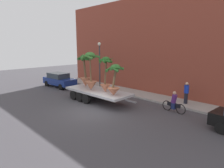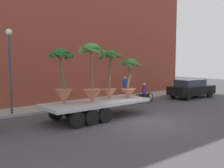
# 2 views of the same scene
# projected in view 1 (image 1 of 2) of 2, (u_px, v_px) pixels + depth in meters

# --- Properties ---
(ground_plane) EXTENTS (60.00, 60.00, 0.00)m
(ground_plane) POSITION_uv_depth(u_px,v_px,m) (93.00, 111.00, 13.74)
(ground_plane) COLOR #423F44
(sidewalk) EXTENTS (24.00, 2.20, 0.15)m
(sidewalk) POSITION_uv_depth(u_px,v_px,m) (143.00, 95.00, 17.98)
(sidewalk) COLOR #A39E99
(sidewalk) RESTS_ON ground
(building_facade) EXTENTS (24.00, 1.20, 9.24)m
(building_facade) POSITION_uv_depth(u_px,v_px,m) (155.00, 46.00, 18.27)
(building_facade) COLOR brown
(building_facade) RESTS_ON ground
(flatbed_trailer) EXTENTS (7.08, 2.43, 0.98)m
(flatbed_trailer) POSITION_uv_depth(u_px,v_px,m) (96.00, 92.00, 16.19)
(flatbed_trailer) COLOR #B7BABF
(flatbed_trailer) RESTS_ON ground
(potted_palm_rear) EXTENTS (1.29, 1.27, 2.82)m
(potted_palm_rear) POSITION_uv_depth(u_px,v_px,m) (105.00, 75.00, 15.07)
(potted_palm_rear) COLOR #B26647
(potted_palm_rear) RESTS_ON flatbed_trailer
(potted_palm_middle) EXTENTS (1.35, 1.29, 2.35)m
(potted_palm_middle) POSITION_uv_depth(u_px,v_px,m) (114.00, 81.00, 14.06)
(potted_palm_middle) COLOR #B26647
(potted_palm_middle) RESTS_ON flatbed_trailer
(potted_palm_front) EXTENTS (1.60, 1.73, 3.15)m
(potted_palm_front) POSITION_uv_depth(u_px,v_px,m) (90.00, 73.00, 15.82)
(potted_palm_front) COLOR #B26647
(potted_palm_front) RESTS_ON flatbed_trailer
(potted_palm_extra) EXTENTS (1.30, 1.32, 2.85)m
(potted_palm_extra) POSITION_uv_depth(u_px,v_px,m) (85.00, 73.00, 17.21)
(potted_palm_extra) COLOR #B26647
(potted_palm_extra) RESTS_ON flatbed_trailer
(cyclist) EXTENTS (1.84, 0.38, 1.54)m
(cyclist) POSITION_uv_depth(u_px,v_px,m) (174.00, 103.00, 13.49)
(cyclist) COLOR black
(cyclist) RESTS_ON ground
(trailing_car) EXTENTS (4.37, 2.02, 1.58)m
(trailing_car) POSITION_uv_depth(u_px,v_px,m) (59.00, 80.00, 21.75)
(trailing_car) COLOR navy
(trailing_car) RESTS_ON ground
(pedestrian_near_gate) EXTENTS (0.36, 0.36, 1.71)m
(pedestrian_near_gate) POSITION_uv_depth(u_px,v_px,m) (186.00, 92.00, 14.93)
(pedestrian_near_gate) COLOR black
(pedestrian_near_gate) RESTS_ON sidewalk
(street_lamp) EXTENTS (0.36, 0.36, 4.83)m
(street_lamp) POSITION_uv_depth(u_px,v_px,m) (100.00, 59.00, 20.37)
(street_lamp) COLOR #383D42
(street_lamp) RESTS_ON sidewalk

